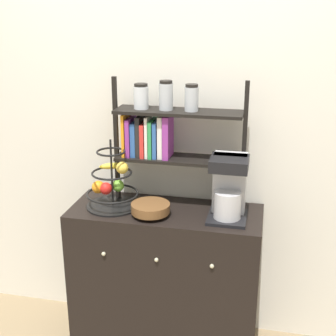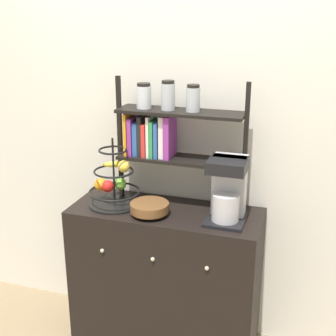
% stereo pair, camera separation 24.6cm
% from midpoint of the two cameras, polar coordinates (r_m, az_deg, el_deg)
% --- Properties ---
extents(wall_back, '(7.00, 0.05, 2.60)m').
position_cam_midpoint_polar(wall_back, '(2.83, 3.85, 4.14)').
color(wall_back, silver).
rests_on(wall_back, ground_plane).
extents(sideboard, '(1.12, 0.46, 0.91)m').
position_cam_midpoint_polar(sideboard, '(2.94, 2.16, -13.32)').
color(sideboard, black).
rests_on(sideboard, ground_plane).
extents(coffee_maker, '(0.21, 0.24, 0.36)m').
position_cam_midpoint_polar(coffee_maker, '(2.58, 10.02, -2.65)').
color(coffee_maker, black).
rests_on(coffee_maker, sideboard).
extents(fruit_stand, '(0.31, 0.31, 0.41)m').
position_cam_midpoint_polar(fruit_stand, '(2.76, -4.13, -1.97)').
color(fruit_stand, black).
rests_on(fruit_stand, sideboard).
extents(wooden_bowl, '(0.22, 0.22, 0.07)m').
position_cam_midpoint_polar(wooden_bowl, '(2.64, 0.39, -4.93)').
color(wooden_bowl, brown).
rests_on(wooden_bowl, sideboard).
extents(shelf_hutch, '(0.77, 0.20, 0.75)m').
position_cam_midpoint_polar(shelf_hutch, '(2.69, 2.10, 4.62)').
color(shelf_hutch, black).
rests_on(shelf_hutch, sideboard).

